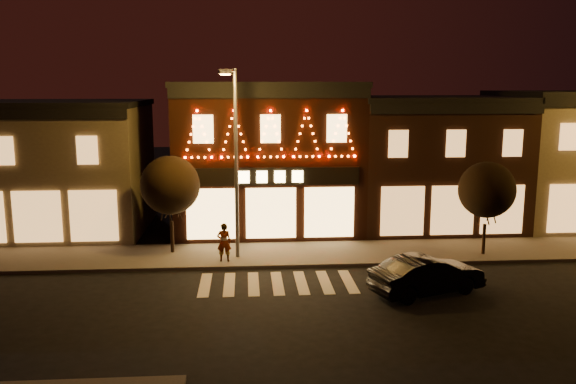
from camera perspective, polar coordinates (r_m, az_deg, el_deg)
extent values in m
plane|color=black|center=(21.18, -0.42, -12.33)|extent=(120.00, 120.00, 0.00)
cube|color=#47423D|center=(28.86, 2.52, -5.96)|extent=(44.00, 4.00, 0.15)
cube|color=#685B4A|center=(35.81, -23.26, 1.99)|extent=(12.00, 8.00, 7.00)
cube|color=black|center=(35.52, -23.68, 7.83)|extent=(12.20, 8.20, 0.30)
cube|color=black|center=(31.74, -26.04, 6.73)|extent=(12.00, 0.25, 0.50)
cube|color=black|center=(33.79, -1.98, 3.24)|extent=(10.00, 8.00, 8.00)
cube|color=black|center=(33.54, -2.03, 10.29)|extent=(10.20, 8.20, 0.30)
cube|color=black|center=(29.49, -1.72, 9.51)|extent=(10.00, 0.25, 0.50)
cube|color=black|center=(29.79, -1.67, 1.51)|extent=(9.00, 0.15, 0.90)
cube|color=#FFD87F|center=(29.69, -1.66, 1.48)|extent=(3.40, 0.08, 0.60)
cube|color=#371D13|center=(35.49, 13.55, 2.64)|extent=(9.00, 8.00, 7.20)
cube|color=black|center=(35.21, 13.81, 8.70)|extent=(9.20, 8.20, 0.30)
cube|color=black|center=(31.39, 16.05, 7.71)|extent=(9.00, 0.25, 0.50)
cylinder|color=#59595E|center=(27.28, -5.02, 2.59)|extent=(0.17, 0.17, 8.72)
cylinder|color=#59595E|center=(26.20, -5.61, 11.58)|extent=(0.48, 1.73, 0.11)
cube|color=#59595E|center=(25.35, -6.09, 11.49)|extent=(0.60, 0.42, 0.20)
cube|color=orange|center=(25.35, -6.08, 11.22)|extent=(0.45, 0.30, 0.05)
cylinder|color=black|center=(29.18, -11.12, -4.25)|extent=(0.18, 0.18, 1.54)
sphere|color=black|center=(28.66, -11.29, 0.65)|extent=(2.81, 2.81, 2.81)
cylinder|color=black|center=(29.90, 18.38, -4.31)|extent=(0.16, 0.16, 1.46)
sphere|color=black|center=(29.41, 18.64, 0.21)|extent=(2.66, 2.66, 2.66)
imported|color=black|center=(24.14, 13.28, -7.81)|extent=(4.91, 3.11, 1.53)
imported|color=gray|center=(27.32, -6.19, -4.83)|extent=(0.67, 0.46, 1.80)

